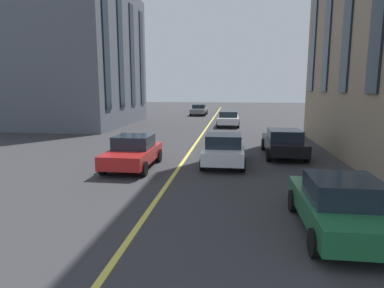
{
  "coord_description": "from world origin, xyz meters",
  "views": [
    {
      "loc": [
        0.81,
        -2.34,
        3.45
      ],
      "look_at": [
        12.5,
        -0.85,
        1.43
      ],
      "focal_mm": 30.73,
      "sensor_mm": 36.0,
      "label": 1
    }
  ],
  "objects_px": {
    "car_white_far": "(228,119)",
    "car_white_parked_b": "(224,149)",
    "car_grey_mid": "(199,110)",
    "car_green_parked_a": "(340,205)",
    "car_red_near": "(133,152)",
    "car_black_trailing": "(284,142)"
  },
  "relations": [
    {
      "from": "car_white_parked_b",
      "to": "car_red_near",
      "type": "distance_m",
      "value": 4.05
    },
    {
      "from": "car_grey_mid",
      "to": "car_black_trailing",
      "type": "relative_size",
      "value": 1.0
    },
    {
      "from": "car_black_trailing",
      "to": "car_green_parked_a",
      "type": "distance_m",
      "value": 9.18
    },
    {
      "from": "car_red_near",
      "to": "car_white_far",
      "type": "bearing_deg",
      "value": -13.24
    },
    {
      "from": "car_red_near",
      "to": "car_green_parked_a",
      "type": "relative_size",
      "value": 1.0
    },
    {
      "from": "car_white_parked_b",
      "to": "car_black_trailing",
      "type": "height_order",
      "value": "car_white_parked_b"
    },
    {
      "from": "car_black_trailing",
      "to": "car_white_far",
      "type": "relative_size",
      "value": 1.0
    },
    {
      "from": "car_white_far",
      "to": "car_red_near",
      "type": "bearing_deg",
      "value": 166.76
    },
    {
      "from": "car_grey_mid",
      "to": "car_green_parked_a",
      "type": "height_order",
      "value": "car_green_parked_a"
    },
    {
      "from": "car_white_parked_b",
      "to": "car_red_near",
      "type": "height_order",
      "value": "same"
    },
    {
      "from": "car_white_parked_b",
      "to": "car_grey_mid",
      "type": "relative_size",
      "value": 0.89
    },
    {
      "from": "car_grey_mid",
      "to": "car_white_far",
      "type": "bearing_deg",
      "value": -161.62
    },
    {
      "from": "car_white_far",
      "to": "car_white_parked_b",
      "type": "bearing_deg",
      "value": -179.74
    },
    {
      "from": "car_white_parked_b",
      "to": "car_grey_mid",
      "type": "bearing_deg",
      "value": 8.44
    },
    {
      "from": "car_red_near",
      "to": "car_green_parked_a",
      "type": "xyz_separation_m",
      "value": [
        -5.76,
        -6.88,
        0.0
      ]
    },
    {
      "from": "car_white_parked_b",
      "to": "car_red_near",
      "type": "bearing_deg",
      "value": 105.72
    },
    {
      "from": "car_black_trailing",
      "to": "car_red_near",
      "type": "bearing_deg",
      "value": 116.45
    },
    {
      "from": "car_green_parked_a",
      "to": "car_grey_mid",
      "type": "bearing_deg",
      "value": 11.66
    },
    {
      "from": "car_black_trailing",
      "to": "car_green_parked_a",
      "type": "bearing_deg",
      "value": 180.0
    },
    {
      "from": "car_white_parked_b",
      "to": "car_white_far",
      "type": "distance_m",
      "value": 15.17
    },
    {
      "from": "car_grey_mid",
      "to": "car_red_near",
      "type": "bearing_deg",
      "value": -179.77
    },
    {
      "from": "car_red_near",
      "to": "car_grey_mid",
      "type": "xyz_separation_m",
      "value": [
        28.12,
        0.11,
        0.0
      ]
    }
  ]
}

